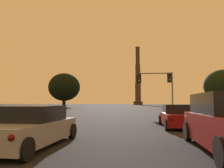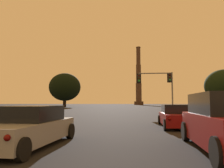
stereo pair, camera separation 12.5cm
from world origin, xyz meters
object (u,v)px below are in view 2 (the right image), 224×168
at_px(smokestack, 139,82).
at_px(sedan_left_lane_third, 30,127).
at_px(sedan_right_lane_second, 176,117).
at_px(traffic_light_overhead_right, 160,83).

bearing_deg(smokestack, sedan_left_lane_third, -92.85).
bearing_deg(sedan_right_lane_second, sedan_left_lane_third, -131.59).
distance_m(sedan_right_lane_second, traffic_light_overhead_right, 14.11).
relative_size(sedan_left_lane_third, traffic_light_overhead_right, 0.88).
relative_size(sedan_right_lane_second, sedan_left_lane_third, 1.00).
relative_size(sedan_right_lane_second, traffic_light_overhead_right, 0.88).
relative_size(sedan_left_lane_third, smokestack, 0.11).
height_order(sedan_left_lane_third, smokestack, smokestack).
distance_m(sedan_right_lane_second, sedan_left_lane_third, 9.33).
xyz_separation_m(traffic_light_overhead_right, smokestack, (0.61, 134.50, 13.01)).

